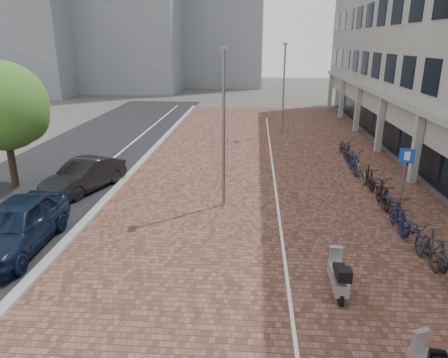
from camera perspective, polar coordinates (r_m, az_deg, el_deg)
ground at (r=11.68m, az=-2.26°, el=-15.55°), size 140.00×140.00×0.00m
plaza_brick at (r=22.59m, az=6.20°, el=1.59°), size 14.50×42.00×0.04m
street_asphalt at (r=24.76m, az=-20.17°, el=2.04°), size 8.00×50.00×0.03m
curb at (r=23.41m, az=-11.45°, el=2.08°), size 0.35×42.00×0.14m
lane_line at (r=24.00m, az=-15.82°, el=2.03°), size 0.12×44.00×0.00m
parking_line at (r=22.59m, az=6.71°, el=1.64°), size 0.10×30.00×0.00m
car_navy at (r=15.13m, az=-26.72°, el=-5.74°), size 2.14×4.97×1.67m
car_dark at (r=19.87m, az=-18.64°, el=0.44°), size 2.85×4.56×1.42m
scooter_front at (r=11.83m, az=15.43°, el=-12.56°), size 0.54×1.65×1.13m
parking_sign at (r=17.37m, az=23.58°, el=1.13°), size 0.55×0.17×2.66m
lamp_near at (r=16.40m, az=-0.05°, el=6.55°), size 0.12×0.12×6.28m
lamp_far at (r=30.15m, az=8.16°, el=11.89°), size 0.12×0.12×6.33m
street_tree at (r=21.11m, az=-27.72°, el=8.58°), size 3.96×3.96×5.76m
bike_row at (r=19.27m, az=20.13°, el=-0.86°), size 1.05×15.79×1.05m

